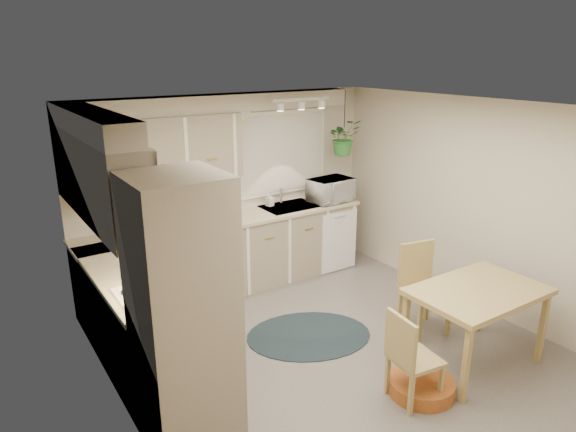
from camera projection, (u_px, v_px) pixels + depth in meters
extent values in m
plane|color=slate|center=(331.00, 349.00, 5.18)|extent=(4.20, 4.20, 0.00)
plane|color=white|center=(338.00, 108.00, 4.45)|extent=(4.20, 4.20, 0.00)
cube|color=#BBB09A|center=(230.00, 190.00, 6.48)|extent=(4.00, 0.04, 2.40)
cube|color=#BBB09A|center=(548.00, 336.00, 3.15)|extent=(4.00, 0.04, 2.40)
cube|color=#BBB09A|center=(120.00, 290.00, 3.76)|extent=(0.04, 4.20, 2.40)
cube|color=#BBB09A|center=(471.00, 204.00, 5.87)|extent=(0.04, 4.20, 2.40)
cube|color=gray|center=(133.00, 320.00, 4.84)|extent=(0.60, 1.85, 0.90)
cube|color=gray|center=(229.00, 256.00, 6.36)|extent=(3.60, 0.60, 0.90)
cube|color=tan|center=(129.00, 274.00, 4.70)|extent=(0.64, 1.89, 0.04)
cube|color=tan|center=(228.00, 220.00, 6.21)|extent=(3.64, 0.64, 0.04)
cube|color=gray|center=(183.00, 317.00, 3.68)|extent=(0.65, 0.65, 2.10)
cube|color=silver|center=(223.00, 305.00, 3.85)|extent=(0.02, 0.56, 0.58)
cube|color=gray|center=(100.00, 177.00, 4.45)|extent=(0.35, 2.00, 0.75)
cube|color=gray|center=(155.00, 151.00, 5.62)|extent=(2.00, 0.35, 0.75)
cube|color=#BBB09A|center=(90.00, 122.00, 4.30)|extent=(0.30, 2.00, 0.20)
cube|color=#BBB09A|center=(218.00, 103.00, 5.92)|extent=(3.60, 0.30, 0.20)
cube|color=silver|center=(152.00, 295.00, 4.24)|extent=(0.52, 0.58, 0.02)
cube|color=silver|center=(144.00, 244.00, 4.09)|extent=(0.40, 0.60, 0.14)
cube|color=white|center=(278.00, 153.00, 6.70)|extent=(1.40, 0.02, 1.00)
cube|color=silver|center=(278.00, 153.00, 6.71)|extent=(1.50, 0.02, 1.10)
cube|color=#B3B6BC|center=(290.00, 210.00, 6.70)|extent=(0.70, 0.48, 0.10)
cube|color=silver|center=(339.00, 242.00, 6.92)|extent=(0.58, 0.02, 0.83)
cube|color=silver|center=(301.00, 99.00, 6.07)|extent=(0.80, 0.04, 0.04)
cylinder|color=gold|center=(240.00, 111.00, 6.24)|extent=(0.30, 0.03, 0.30)
cube|color=tan|center=(474.00, 326.00, 4.85)|extent=(1.24, 0.83, 0.77)
cube|color=tan|center=(416.00, 357.00, 4.32)|extent=(0.44, 0.44, 0.83)
cube|color=tan|center=(425.00, 290.00, 5.39)|extent=(0.52, 0.52, 0.95)
ellipsoid|color=black|center=(309.00, 335.00, 5.43)|extent=(1.60, 1.42, 0.01)
cylinder|color=#A55221|center=(421.00, 386.00, 4.50)|extent=(0.58, 0.58, 0.13)
imported|color=silver|center=(331.00, 187.00, 6.87)|extent=(0.59, 0.36, 0.39)
imported|color=silver|center=(270.00, 203.00, 6.68)|extent=(0.12, 0.20, 0.09)
imported|color=#2E6E2C|center=(344.00, 141.00, 6.79)|extent=(0.52, 0.56, 0.37)
cube|color=black|center=(170.00, 215.00, 5.78)|extent=(0.22, 0.26, 0.34)
cube|color=#B3B6BC|center=(179.00, 220.00, 5.88)|extent=(0.29, 0.17, 0.17)
cube|color=tan|center=(208.00, 213.00, 6.10)|extent=(0.10, 0.10, 0.20)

